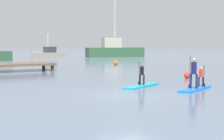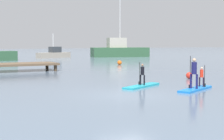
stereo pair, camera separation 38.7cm
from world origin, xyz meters
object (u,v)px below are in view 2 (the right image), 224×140
Objects in this scene: paddleboard_near at (142,86)px; fishing_boat_white_large at (119,50)px; paddler_child_solo at (142,73)px; motor_boat_small_navy at (54,54)px; mooring_buoy_near at (120,63)px; paddler_adult at (194,71)px; paddler_child_front at (202,76)px; mooring_buoy_far at (189,75)px; paddleboard_far at (196,89)px.

fishing_boat_white_large reaches higher than paddleboard_near.
motor_boat_small_navy is (7.76, 36.98, -0.14)m from paddler_child_solo.
motor_boat_small_navy is at bearing 91.73° from mooring_buoy_near.
paddler_adult is (1.45, -2.54, 0.94)m from paddleboard_near.
paddler_child_front is 20.21m from mooring_buoy_near.
motor_boat_small_navy is at bearing 82.18° from paddler_child_front.
mooring_buoy_far is at bearing -94.18° from motor_boat_small_navy.
paddleboard_far is 5.76m from mooring_buoy_far.
paddler_child_front is 0.11× the size of fishing_boat_white_large.
paddler_child_front is at bearing -41.86° from paddler_child_solo.
paddler_child_front reaches higher than mooring_buoy_far.
fishing_boat_white_large reaches higher than mooring_buoy_far.
motor_boat_small_navy is at bearing 81.30° from paddleboard_far.
mooring_buoy_far is at bearing 56.51° from paddler_child_front.
fishing_boat_white_large is at bearing 65.77° from paddleboard_far.
paddler_child_front is (2.38, -2.13, 0.64)m from paddleboard_near.
paddleboard_far is 39.88m from motor_boat_small_navy.
paddler_adult reaches higher than paddleboard_near.
paddleboard_near is 1.82× the size of paddler_adult.
fishing_boat_white_large is at bearing 65.51° from paddler_adult.
fishing_boat_white_large is (17.45, 38.30, 0.11)m from paddler_adult.
paddler_adult is (1.46, -2.55, 0.23)m from paddler_child_solo.
paddler_child_solo is at bearing -117.87° from fishing_boat_white_large.
paddler_child_front is 5.15m from mooring_buoy_far.
paddler_child_solo is 3.20m from paddler_child_front.
paddler_child_front reaches higher than paddleboard_near.
paddler_adult reaches higher than mooring_buoy_far.
paddleboard_near is 0.30× the size of fishing_boat_white_large.
paddler_child_front reaches higher than paddleboard_far.
mooring_buoy_near is (6.63, 19.60, 0.19)m from paddleboard_far.
mooring_buoy_far is (3.49, 4.58, 0.17)m from paddleboard_far.
fishing_boat_white_large is (16.52, 37.88, 0.41)m from paddler_child_front.
fishing_boat_white_large reaches higher than paddler_child_front.
mooring_buoy_near is at bearing -119.59° from fishing_boat_white_large.
mooring_buoy_near is 1.12× the size of mooring_buoy_far.
mooring_buoy_near reaches higher than mooring_buoy_far.
motor_boat_small_navy is at bearing 80.95° from paddler_adult.
fishing_boat_white_large is at bearing -6.32° from motor_boat_small_navy.
paddleboard_far is at bearing -108.69° from mooring_buoy_near.
paddler_child_solo is at bearing 125.36° from paddleboard_far.
paddler_child_front is 41.33m from fishing_boat_white_large.
paddleboard_far is 0.98m from paddler_adult.
paddler_child_front is at bearing -123.49° from mooring_buoy_far.
motor_boat_small_navy reaches higher than mooring_buoy_far.
fishing_boat_white_large reaches higher than paddler_child_solo.
mooring_buoy_near is at bearing 64.05° from paddler_child_solo.
mooring_buoy_near reaches higher than paddleboard_near.
paddler_child_front is at bearing -107.19° from mooring_buoy_near.
motor_boat_small_navy is at bearing 173.68° from fishing_boat_white_large.
paddler_child_solo is 0.42× the size of paddleboard_far.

